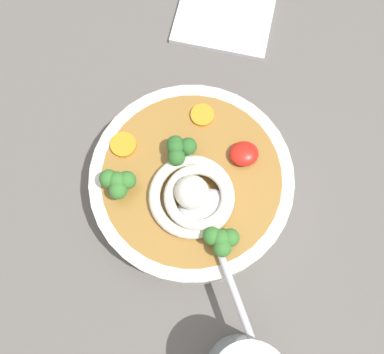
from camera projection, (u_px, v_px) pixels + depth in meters
table_slab at (179, 180)px, 57.67cm from camera, size 92.74×92.74×4.00cm
soup_bowl at (192, 183)px, 52.68cm from camera, size 23.39×23.39×5.21cm
noodle_pile at (194, 195)px, 48.29cm from camera, size 10.52×10.31×4.23cm
soup_spoon at (209, 221)px, 48.01cm from camera, size 7.28×17.52×1.60cm
chili_sauce_dollop at (245, 156)px, 50.19cm from camera, size 3.34×3.00×1.50cm
broccoli_floret_center at (118, 182)px, 48.02cm from camera, size 4.01×3.45×3.17cm
broccoli_floret_front at (222, 240)px, 46.30cm from camera, size 3.84×3.30×3.04cm
broccoli_floret_near_spoon at (180, 148)px, 49.22cm from camera, size 3.88×3.34×3.07cm
carrot_slice_beside_noodles at (124, 145)px, 51.12cm from camera, size 3.00×3.00×0.52cm
carrot_slice_right at (203, 115)px, 52.24cm from camera, size 2.77×2.77×0.44cm
folded_napkin at (224, 18)px, 61.98cm from camera, size 15.88×14.19×0.80cm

